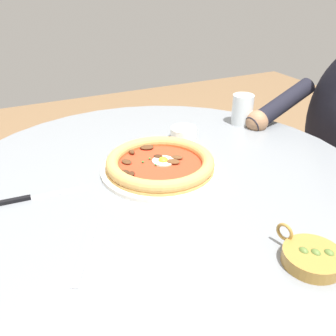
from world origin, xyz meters
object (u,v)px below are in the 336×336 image
at_px(pizza_on_plate, 160,164).
at_px(olive_pan, 312,257).
at_px(ramekin_capers, 184,133).
at_px(water_glass, 242,111).
at_px(steak_knife, 23,199).
at_px(dining_table, 160,228).
at_px(fork_utensil, 86,251).

height_order(pizza_on_plate, olive_pan, olive_pan).
height_order(ramekin_capers, olive_pan, olive_pan).
height_order(water_glass, steak_knife, water_glass).
bearing_deg(ramekin_capers, steak_knife, -73.72).
bearing_deg(ramekin_capers, water_glass, 96.64).
relative_size(water_glass, steak_knife, 0.43).
distance_m(dining_table, fork_utensil, 0.33).
xyz_separation_m(water_glass, steak_knife, (0.16, -0.69, -0.04)).
xyz_separation_m(dining_table, ramekin_capers, (-0.17, 0.16, 0.17)).
bearing_deg(fork_utensil, pizza_on_plate, 131.09).
relative_size(pizza_on_plate, ramekin_capers, 3.83).
distance_m(steak_knife, olive_pan, 0.59).
relative_size(ramekin_capers, olive_pan, 0.61).
bearing_deg(olive_pan, pizza_on_plate, -166.70).
height_order(water_glass, olive_pan, water_glass).
bearing_deg(water_glass, pizza_on_plate, -64.81).
relative_size(water_glass, fork_utensil, 0.60).
bearing_deg(fork_utensil, dining_table, 129.15).
bearing_deg(fork_utensil, olive_pan, 60.16).
bearing_deg(olive_pan, dining_table, -163.96).
bearing_deg(pizza_on_plate, steak_knife, -91.91).
bearing_deg(water_glass, fork_utensil, -57.79).
xyz_separation_m(dining_table, olive_pan, (0.38, 0.11, 0.17)).
relative_size(pizza_on_plate, olive_pan, 2.33).
xyz_separation_m(pizza_on_plate, olive_pan, (0.41, 0.10, -0.01)).
relative_size(water_glass, ramekin_capers, 1.24).
distance_m(water_glass, olive_pan, 0.64).
xyz_separation_m(pizza_on_plate, fork_utensil, (0.21, -0.24, -0.02)).
height_order(pizza_on_plate, fork_utensil, pizza_on_plate).
bearing_deg(steak_knife, olive_pan, 45.13).
xyz_separation_m(water_glass, fork_utensil, (0.38, -0.61, -0.04)).
distance_m(water_glass, ramekin_capers, 0.23).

